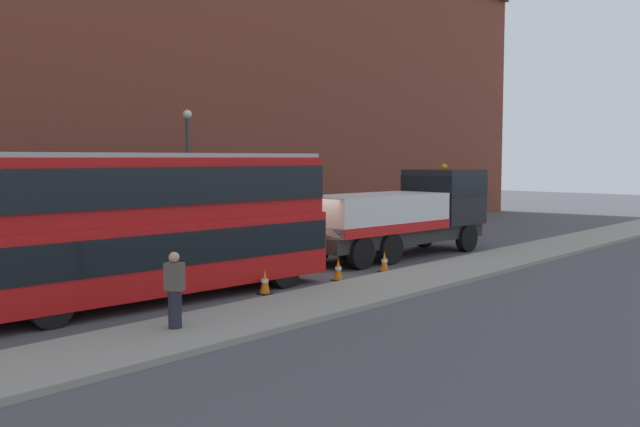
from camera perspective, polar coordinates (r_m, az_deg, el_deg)
ground_plane at (r=24.27m, az=-1.94°, el=-4.75°), size 120.00×120.00×0.00m
near_kerb at (r=21.62m, az=6.20°, el=-5.73°), size 60.00×2.80×0.15m
building_facade at (r=30.48m, az=-13.54°, el=12.25°), size 60.00×1.50×16.00m
recovery_tow_truck at (r=28.17m, az=6.85°, el=0.12°), size 10.22×3.24×3.67m
double_decker_bus at (r=19.57m, az=-13.62°, el=-0.54°), size 11.16×3.29×4.06m
pedestrian_onlooker at (r=15.91m, az=-11.76°, el=-6.20°), size 0.40×0.47×1.71m
traffic_cone_near_bus at (r=20.29m, az=-4.51°, el=-5.64°), size 0.36×0.36×0.72m
traffic_cone_midway at (r=22.43m, az=1.50°, el=-4.64°), size 0.36×0.36×0.72m
traffic_cone_near_truck at (r=24.17m, az=5.28°, el=-3.99°), size 0.36×0.36×0.72m
street_lamp at (r=28.49m, az=-10.70°, el=3.57°), size 0.36×0.36×5.83m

